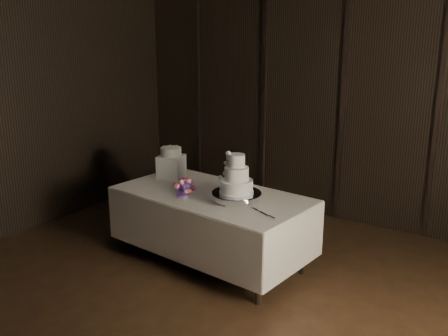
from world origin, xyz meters
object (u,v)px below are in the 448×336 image
at_px(display_table, 212,225).
at_px(small_cake, 171,152).
at_px(cake_stand, 236,197).
at_px(bouquet, 185,186).
at_px(wedding_cake, 233,178).
at_px(box_pedestal, 171,166).

bearing_deg(display_table, small_cake, 167.58).
height_order(cake_stand, bouquet, bouquet).
bearing_deg(display_table, cake_stand, -6.16).
xyz_separation_m(display_table, small_cake, (-0.71, 0.22, 0.64)).
height_order(wedding_cake, small_cake, wedding_cake).
bearing_deg(box_pedestal, cake_stand, -15.55).
distance_m(wedding_cake, bouquet, 0.60).
bearing_deg(cake_stand, wedding_cake, -150.26).
xyz_separation_m(bouquet, small_cake, (-0.44, 0.32, 0.23)).
height_order(display_table, small_cake, small_cake).
distance_m(cake_stand, box_pedestal, 1.09).
xyz_separation_m(display_table, box_pedestal, (-0.71, 0.22, 0.47)).
bearing_deg(bouquet, small_cake, 143.89).
distance_m(display_table, wedding_cake, 0.67).
bearing_deg(bouquet, display_table, 20.79).
distance_m(cake_stand, wedding_cake, 0.20).
height_order(cake_stand, wedding_cake, wedding_cake).
relative_size(display_table, wedding_cake, 5.49).
xyz_separation_m(display_table, wedding_cake, (0.31, -0.08, 0.58)).
distance_m(cake_stand, bouquet, 0.60).
bearing_deg(wedding_cake, cake_stand, 23.22).
distance_m(bouquet, small_cake, 0.60).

